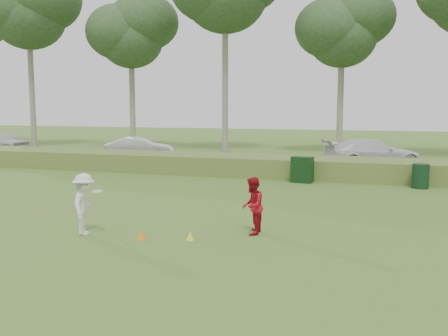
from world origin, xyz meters
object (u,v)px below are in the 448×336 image
(player_red, at_px, (252,206))
(trash_bin, at_px, (420,176))
(car_mid, at_px, (139,148))
(car_right, at_px, (373,153))
(cone_orange, at_px, (141,235))
(utility_cabinet, at_px, (302,170))
(cone_yellow, at_px, (190,236))
(player_white, at_px, (84,204))
(car_left, at_px, (1,141))

(player_red, height_order, trash_bin, player_red)
(trash_bin, xyz_separation_m, car_mid, (-15.83, 6.04, 0.24))
(car_mid, height_order, car_right, car_right)
(cone_orange, xyz_separation_m, utility_cabinet, (2.35, 10.69, 0.44))
(player_red, xyz_separation_m, trash_bin, (4.68, 9.19, -0.25))
(trash_bin, bearing_deg, cone_yellow, -120.41)
(player_white, distance_m, cone_orange, 1.78)
(cone_yellow, distance_m, trash_bin, 11.87)
(player_white, xyz_separation_m, utility_cabinet, (4.00, 10.66, -0.24))
(player_red, relative_size, car_right, 0.29)
(player_white, relative_size, car_mid, 0.39)
(car_left, height_order, car_right, car_right)
(trash_bin, height_order, car_right, car_right)
(car_right, bearing_deg, trash_bin, 173.41)
(cone_orange, height_order, utility_cabinet, utility_cabinet)
(utility_cabinet, relative_size, trash_bin, 1.13)
(player_white, xyz_separation_m, car_mid, (-6.99, 16.60, -0.06))
(player_white, relative_size, player_red, 1.07)
(player_red, xyz_separation_m, car_left, (-23.22, 17.00, 0.05))
(utility_cabinet, xyz_separation_m, trash_bin, (4.83, -0.11, -0.06))
(cone_yellow, distance_m, car_mid, 19.02)
(player_white, bearing_deg, trash_bin, -57.01)
(cone_yellow, xyz_separation_m, car_right, (4.00, 16.62, 0.71))
(car_left, distance_m, car_mid, 12.20)
(cone_yellow, bearing_deg, player_red, 38.16)
(player_white, distance_m, car_right, 18.26)
(cone_orange, bearing_deg, car_right, 73.01)
(cone_orange, relative_size, car_right, 0.05)
(cone_orange, xyz_separation_m, car_left, (-20.71, 18.39, 0.68))
(player_white, bearing_deg, cone_yellow, -100.62)
(car_right, bearing_deg, car_mid, 67.36)
(car_left, height_order, car_mid, car_left)
(cone_yellow, bearing_deg, trash_bin, 59.59)
(utility_cabinet, height_order, car_mid, car_mid)
(player_red, bearing_deg, car_right, 165.55)
(player_red, relative_size, cone_orange, 6.21)
(car_left, relative_size, car_mid, 1.05)
(car_mid, relative_size, car_right, 0.80)
(cone_yellow, relative_size, car_left, 0.05)
(trash_bin, relative_size, car_left, 0.23)
(car_mid, bearing_deg, cone_yellow, -169.20)
(utility_cabinet, bearing_deg, cone_yellow, -89.30)
(player_red, relative_size, car_mid, 0.36)
(player_white, distance_m, trash_bin, 13.77)
(utility_cabinet, distance_m, car_mid, 12.50)
(utility_cabinet, bearing_deg, car_left, 168.71)
(cone_orange, distance_m, car_right, 17.75)
(cone_yellow, bearing_deg, cone_orange, -163.70)
(player_white, distance_m, cone_yellow, 2.93)
(cone_yellow, bearing_deg, car_left, 140.50)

